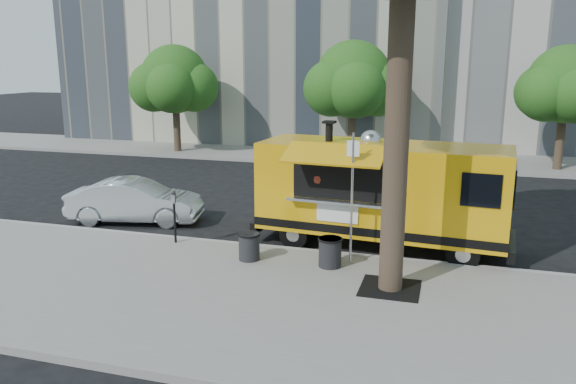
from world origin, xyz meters
name	(u,v)px	position (x,y,z in m)	size (l,w,h in m)	color
ground	(303,242)	(0.00, 0.00, 0.00)	(120.00, 120.00, 0.00)	black
sidewalk	(250,300)	(0.00, -4.00, 0.07)	(60.00, 6.00, 0.15)	gray
curb	(293,251)	(0.00, -0.93, 0.07)	(60.00, 0.14, 0.16)	#999993
far_sidewalk	(374,158)	(0.00, 13.50, 0.07)	(60.00, 5.00, 0.15)	gray
tree_well	(390,288)	(2.60, -2.80, 0.15)	(1.20, 1.20, 0.02)	black
far_tree_a	(175,79)	(-10.00, 12.30, 3.78)	(3.42, 3.42, 5.36)	#33261C
far_tree_b	(353,80)	(-1.00, 12.70, 3.83)	(3.60, 3.60, 5.50)	#33261C
far_tree_c	(566,85)	(8.00, 12.40, 3.72)	(3.24, 3.24, 5.21)	#33261C
sign_post	(352,191)	(1.55, -1.55, 1.85)	(0.28, 0.06, 3.00)	silver
parking_meter	(174,211)	(-3.00, -1.35, 0.98)	(0.11, 0.11, 1.33)	black
food_truck	(380,191)	(1.97, 0.17, 1.49)	(6.58, 3.23, 3.17)	#E9A60C
sedan	(135,201)	(-5.25, 0.47, 0.64)	(1.35, 3.88, 1.28)	silver
trash_bin_left	(249,246)	(-0.75, -2.01, 0.49)	(0.53, 0.53, 0.64)	black
trash_bin_right	(330,251)	(1.15, -1.91, 0.50)	(0.55, 0.55, 0.66)	black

